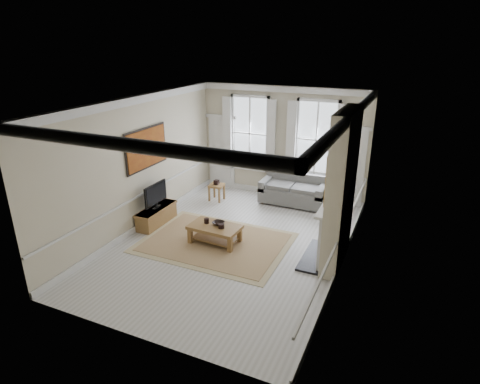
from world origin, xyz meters
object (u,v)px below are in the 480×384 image
at_px(sofa, 294,192).
at_px(tv_stand, 157,216).
at_px(coffee_table, 215,229).
at_px(side_table, 217,188).

xyz_separation_m(sofa, tv_stand, (-2.92, -2.91, -0.13)).
bearing_deg(coffee_table, tv_stand, 173.10).
relative_size(side_table, tv_stand, 0.39).
bearing_deg(side_table, coffee_table, -63.76).
height_order(side_table, tv_stand, side_table).
bearing_deg(side_table, tv_stand, -107.81).
bearing_deg(sofa, side_table, -161.49).
bearing_deg(tv_stand, sofa, 44.91).
bearing_deg(side_table, sofa, 18.51).
bearing_deg(sofa, tv_stand, -135.09).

